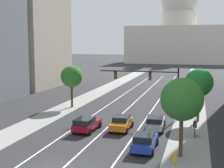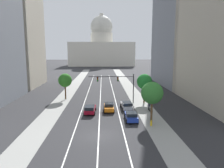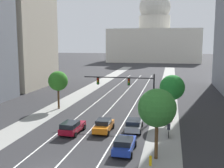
{
  "view_description": "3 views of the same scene",
  "coord_description": "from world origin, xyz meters",
  "px_view_note": "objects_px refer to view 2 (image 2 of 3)",
  "views": [
    {
      "loc": [
        9.41,
        -20.78,
        9.19
      ],
      "look_at": [
        -2.9,
        24.97,
        3.18
      ],
      "focal_mm": 51.39,
      "sensor_mm": 36.0,
      "label": 1
    },
    {
      "loc": [
        0.6,
        -27.29,
        11.31
      ],
      "look_at": [
        2.7,
        20.62,
        3.74
      ],
      "focal_mm": 34.26,
      "sensor_mm": 36.0,
      "label": 2
    },
    {
      "loc": [
        9.41,
        -20.4,
        10.65
      ],
      "look_at": [
        -0.56,
        27.61,
        3.38
      ],
      "focal_mm": 46.08,
      "sensor_mm": 36.0,
      "label": 3
    }
  ],
  "objects_px": {
    "car_orange": "(109,107)",
    "car_crimson": "(90,109)",
    "fire_hydrant": "(151,123)",
    "street_tree_near_left": "(65,80)",
    "car_blue": "(131,116)",
    "capitol_building": "(102,48)",
    "traffic_signal_mast": "(119,82)",
    "car_silver": "(126,105)",
    "street_tree_near_right": "(144,82)",
    "street_tree_far_right": "(152,93)",
    "cyclist": "(149,107)"
  },
  "relations": [
    {
      "from": "car_crimson",
      "to": "traffic_signal_mast",
      "type": "height_order",
      "value": "traffic_signal_mast"
    },
    {
      "from": "car_blue",
      "to": "street_tree_near_right",
      "type": "distance_m",
      "value": 13.32
    },
    {
      "from": "capitol_building",
      "to": "street_tree_far_right",
      "type": "relative_size",
      "value": 7.24
    },
    {
      "from": "cyclist",
      "to": "car_orange",
      "type": "bearing_deg",
      "value": 85.83
    },
    {
      "from": "capitol_building",
      "to": "street_tree_near_right",
      "type": "bearing_deg",
      "value": -85.32
    },
    {
      "from": "capitol_building",
      "to": "car_silver",
      "type": "height_order",
      "value": "capitol_building"
    },
    {
      "from": "car_orange",
      "to": "street_tree_near_right",
      "type": "distance_m",
      "value": 10.68
    },
    {
      "from": "car_crimson",
      "to": "car_blue",
      "type": "xyz_separation_m",
      "value": [
        6.9,
        -4.41,
        -0.01
      ]
    },
    {
      "from": "car_crimson",
      "to": "fire_hydrant",
      "type": "distance_m",
      "value": 11.86
    },
    {
      "from": "car_orange",
      "to": "car_crimson",
      "type": "bearing_deg",
      "value": 112.44
    },
    {
      "from": "capitol_building",
      "to": "fire_hydrant",
      "type": "xyz_separation_m",
      "value": [
        7.87,
        -131.78,
        -12.28
      ]
    },
    {
      "from": "cyclist",
      "to": "street_tree_near_right",
      "type": "bearing_deg",
      "value": -4.12
    },
    {
      "from": "car_crimson",
      "to": "car_silver",
      "type": "distance_m",
      "value": 7.37
    },
    {
      "from": "car_orange",
      "to": "street_tree_far_right",
      "type": "distance_m",
      "value": 10.2
    },
    {
      "from": "car_silver",
      "to": "street_tree_near_left",
      "type": "relative_size",
      "value": 0.78
    },
    {
      "from": "capitol_building",
      "to": "street_tree_near_left",
      "type": "distance_m",
      "value": 113.87
    },
    {
      "from": "car_orange",
      "to": "car_blue",
      "type": "relative_size",
      "value": 0.97
    },
    {
      "from": "car_blue",
      "to": "cyclist",
      "type": "height_order",
      "value": "cyclist"
    },
    {
      "from": "street_tree_near_left",
      "to": "street_tree_far_right",
      "type": "distance_m",
      "value": 23.5
    },
    {
      "from": "capitol_building",
      "to": "traffic_signal_mast",
      "type": "height_order",
      "value": "capitol_building"
    },
    {
      "from": "fire_hydrant",
      "to": "street_tree_near_right",
      "type": "bearing_deg",
      "value": 83.24
    },
    {
      "from": "capitol_building",
      "to": "street_tree_near_right",
      "type": "distance_m",
      "value": 117.96
    },
    {
      "from": "car_blue",
      "to": "street_tree_near_right",
      "type": "xyz_separation_m",
      "value": [
        4.42,
        11.97,
        3.84
      ]
    },
    {
      "from": "car_orange",
      "to": "fire_hydrant",
      "type": "xyz_separation_m",
      "value": [
        6.15,
        -8.37,
        -0.32
      ]
    },
    {
      "from": "street_tree_near_left",
      "to": "car_silver",
      "type": "bearing_deg",
      "value": -34.16
    },
    {
      "from": "car_crimson",
      "to": "street_tree_near_right",
      "type": "distance_m",
      "value": 14.14
    },
    {
      "from": "capitol_building",
      "to": "fire_hydrant",
      "type": "distance_m",
      "value": 132.58
    },
    {
      "from": "street_tree_near_right",
      "to": "traffic_signal_mast",
      "type": "bearing_deg",
      "value": -178.72
    },
    {
      "from": "car_crimson",
      "to": "street_tree_far_right",
      "type": "relative_size",
      "value": 0.68
    },
    {
      "from": "traffic_signal_mast",
      "to": "fire_hydrant",
      "type": "bearing_deg",
      "value": -74.88
    },
    {
      "from": "cyclist",
      "to": "car_blue",
      "type": "bearing_deg",
      "value": 141.44
    },
    {
      "from": "car_silver",
      "to": "fire_hydrant",
      "type": "relative_size",
      "value": 5.14
    },
    {
      "from": "car_blue",
      "to": "street_tree_near_left",
      "type": "xyz_separation_m",
      "value": [
        -13.25,
        15.97,
        3.67
      ]
    },
    {
      "from": "car_silver",
      "to": "car_blue",
      "type": "xyz_separation_m",
      "value": [
        -0.01,
        -6.97,
        0.0
      ]
    },
    {
      "from": "capitol_building",
      "to": "traffic_signal_mast",
      "type": "bearing_deg",
      "value": -88.05
    },
    {
      "from": "traffic_signal_mast",
      "to": "street_tree_near_right",
      "type": "xyz_separation_m",
      "value": [
        5.6,
        0.12,
        0.01
      ]
    },
    {
      "from": "street_tree_far_right",
      "to": "street_tree_near_left",
      "type": "bearing_deg",
      "value": 134.08
    },
    {
      "from": "car_silver",
      "to": "traffic_signal_mast",
      "type": "height_order",
      "value": "traffic_signal_mast"
    },
    {
      "from": "capitol_building",
      "to": "street_tree_far_right",
      "type": "distance_m",
      "value": 130.66
    },
    {
      "from": "car_blue",
      "to": "traffic_signal_mast",
      "type": "xyz_separation_m",
      "value": [
        -1.18,
        11.84,
        3.83
      ]
    },
    {
      "from": "street_tree_near_left",
      "to": "car_blue",
      "type": "bearing_deg",
      "value": -50.31
    },
    {
      "from": "car_crimson",
      "to": "fire_hydrant",
      "type": "relative_size",
      "value": 4.88
    },
    {
      "from": "fire_hydrant",
      "to": "cyclist",
      "type": "xyz_separation_m",
      "value": [
        1.44,
        8.03,
        0.39
      ]
    },
    {
      "from": "car_silver",
      "to": "street_tree_far_right",
      "type": "height_order",
      "value": "street_tree_far_right"
    },
    {
      "from": "car_orange",
      "to": "car_blue",
      "type": "distance_m",
      "value": 6.78
    },
    {
      "from": "fire_hydrant",
      "to": "street_tree_far_right",
      "type": "xyz_separation_m",
      "value": [
        0.39,
        1.62,
        4.28
      ]
    },
    {
      "from": "traffic_signal_mast",
      "to": "car_silver",
      "type": "bearing_deg",
      "value": -76.31
    },
    {
      "from": "capitol_building",
      "to": "car_blue",
      "type": "distance_m",
      "value": 129.91
    },
    {
      "from": "capitol_building",
      "to": "car_crimson",
      "type": "relative_size",
      "value": 10.61
    },
    {
      "from": "car_crimson",
      "to": "fire_hydrant",
      "type": "bearing_deg",
      "value": -123.4
    }
  ]
}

